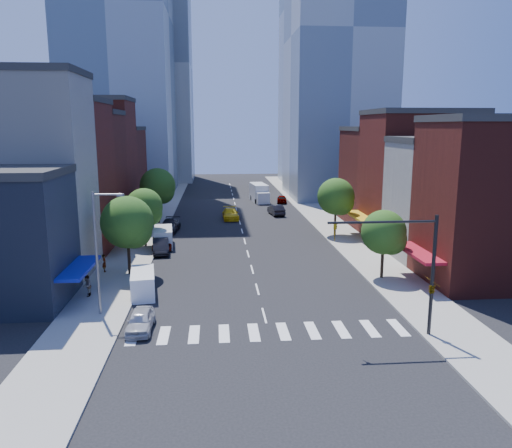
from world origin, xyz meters
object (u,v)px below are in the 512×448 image
at_px(cargo_van_near, 143,284).
at_px(traffic_car_far, 282,199).
at_px(parked_car_third, 162,243).
at_px(traffic_car_oncoming, 276,210).
at_px(parked_car_rear, 170,226).
at_px(parked_car_second, 161,246).
at_px(pedestrian_near, 104,263).
at_px(pedestrian_far, 87,286).
at_px(parked_car_front, 140,320).
at_px(box_truck, 259,193).
at_px(taxi, 231,214).
at_px(cargo_van_far, 163,237).

relative_size(cargo_van_near, traffic_car_far, 1.16).
height_order(parked_car_third, traffic_car_oncoming, traffic_car_oncoming).
relative_size(parked_car_rear, traffic_car_oncoming, 1.13).
height_order(parked_car_second, traffic_car_oncoming, traffic_car_oncoming).
distance_m(pedestrian_near, pedestrian_far, 6.91).
height_order(parked_car_front, traffic_car_far, traffic_car_far).
bearing_deg(traffic_car_oncoming, cargo_van_near, 59.03).
xyz_separation_m(parked_car_third, traffic_car_far, (18.00, 32.90, 0.07)).
bearing_deg(parked_car_third, box_truck, 64.69).
height_order(cargo_van_near, taxi, cargo_van_near).
distance_m(parked_car_rear, traffic_car_far, 29.67).
distance_m(cargo_van_far, traffic_car_oncoming, 24.84).
distance_m(parked_car_front, parked_car_second, 21.19).
xyz_separation_m(cargo_van_far, traffic_car_far, (17.99, 31.71, -0.35)).
xyz_separation_m(parked_car_second, taxi, (8.26, 19.53, 0.01)).
bearing_deg(pedestrian_far, pedestrian_near, 174.06).
height_order(parked_car_rear, pedestrian_far, pedestrian_far).
bearing_deg(cargo_van_far, pedestrian_far, -109.50).
bearing_deg(parked_car_second, pedestrian_far, -114.37).
relative_size(parked_car_front, parked_car_second, 0.85).
bearing_deg(parked_car_rear, pedestrian_near, -98.03).
xyz_separation_m(parked_car_rear, cargo_van_far, (0.01, -8.13, 0.25)).
bearing_deg(parked_car_rear, pedestrian_far, -94.21).
bearing_deg(parked_car_rear, parked_car_second, -84.46).
height_order(cargo_van_far, traffic_car_far, cargo_van_far).
distance_m(parked_car_front, parked_car_third, 23.06).
bearing_deg(traffic_car_oncoming, parked_car_second, 47.55).
height_order(taxi, traffic_car_oncoming, traffic_car_oncoming).
xyz_separation_m(parked_car_rear, traffic_car_far, (18.00, 23.58, -0.10)).
bearing_deg(parked_car_second, parked_car_front, -94.99).
bearing_deg(traffic_car_oncoming, traffic_car_far, -109.75).
bearing_deg(parked_car_front, parked_car_third, 92.54).
xyz_separation_m(parked_car_second, parked_car_rear, (0.00, 11.20, 0.00)).
height_order(parked_car_third, taxi, taxi).
bearing_deg(box_truck, parked_car_second, -117.11).
relative_size(taxi, pedestrian_near, 3.33).
bearing_deg(pedestrian_far, parked_car_second, 156.15).
distance_m(parked_car_third, parked_car_rear, 9.32).
height_order(cargo_van_far, box_truck, box_truck).
relative_size(parked_car_third, traffic_car_far, 1.10).
xyz_separation_m(traffic_car_far, box_truck, (-3.92, 1.94, 0.81)).
relative_size(cargo_van_near, pedestrian_far, 2.81).
xyz_separation_m(parked_car_rear, pedestrian_near, (-4.46, -18.49, 0.18)).
xyz_separation_m(parked_car_front, pedestrian_near, (-5.32, 13.87, 0.28)).
relative_size(cargo_van_near, pedestrian_near, 2.89).
relative_size(cargo_van_near, box_truck, 0.59).
bearing_deg(parked_car_third, taxi, 61.62).
distance_m(parked_car_rear, cargo_van_near, 25.09).
bearing_deg(taxi, cargo_van_near, -105.98).
distance_m(parked_car_third, box_truck, 37.59).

